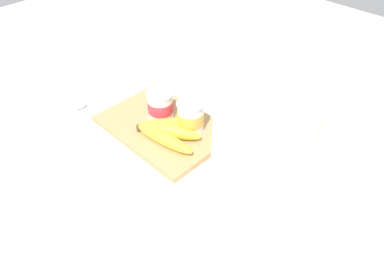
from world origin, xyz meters
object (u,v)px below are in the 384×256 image
cutting_board (164,126)px  spoon (89,103)px  yogurt_cup_back (191,116)px  banana_bunch (169,131)px  cereal_box (260,150)px  yogurt_cup_front (161,105)px

cutting_board → spoon: (-0.25, -0.08, -0.00)m
cutting_board → spoon: 0.26m
yogurt_cup_back → spoon: size_ratio=0.64×
cutting_board → spoon: bearing=-162.2°
cutting_board → banana_bunch: 0.06m
cereal_box → yogurt_cup_front: bearing=166.7°
cereal_box → banana_bunch: bearing=174.7°
banana_bunch → spoon: bearing=-169.3°
yogurt_cup_front → yogurt_cup_back: yogurt_cup_back is taller
cutting_board → yogurt_cup_front: size_ratio=4.29×
yogurt_cup_front → cereal_box: bearing=-3.9°
yogurt_cup_front → banana_bunch: yogurt_cup_front is taller
yogurt_cup_front → spoon: 0.25m
banana_bunch → spoon: 0.31m
cereal_box → spoon: bearing=178.2°
cutting_board → yogurt_cup_front: 0.06m
cereal_box → yogurt_cup_back: 0.26m
yogurt_cup_back → cutting_board: bearing=-150.5°
yogurt_cup_front → spoon: size_ratio=0.60×
cutting_board → yogurt_cup_back: size_ratio=4.02×
cutting_board → yogurt_cup_front: (-0.03, 0.02, 0.05)m
cereal_box → yogurt_cup_front: size_ratio=3.23×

